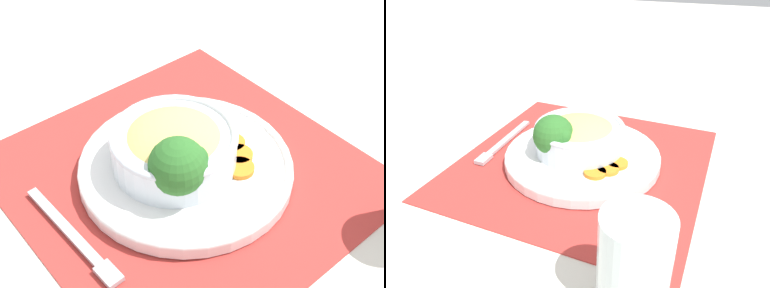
% 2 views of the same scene
% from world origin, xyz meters
% --- Properties ---
extents(ground_plane, '(4.00, 4.00, 0.00)m').
position_xyz_m(ground_plane, '(0.00, 0.00, 0.00)').
color(ground_plane, beige).
extents(placemat, '(0.46, 0.47, 0.00)m').
position_xyz_m(placemat, '(0.00, 0.00, 0.00)').
color(placemat, '#B2332D').
rests_on(placemat, ground_plane).
extents(plate, '(0.28, 0.28, 0.02)m').
position_xyz_m(plate, '(0.00, 0.00, 0.02)').
color(plate, white).
rests_on(plate, placemat).
extents(bowl, '(0.16, 0.16, 0.06)m').
position_xyz_m(bowl, '(0.01, -0.01, 0.05)').
color(bowl, silver).
rests_on(bowl, plate).
extents(broccoli_floret, '(0.07, 0.07, 0.08)m').
position_xyz_m(broccoli_floret, '(0.04, 0.03, 0.07)').
color(broccoli_floret, '#84AD5B').
rests_on(broccoli_floret, plate).
extents(carrot_slice_near, '(0.04, 0.04, 0.01)m').
position_xyz_m(carrot_slice_near, '(-0.04, 0.06, 0.02)').
color(carrot_slice_near, orange).
rests_on(carrot_slice_near, plate).
extents(carrot_slice_middle, '(0.04, 0.04, 0.01)m').
position_xyz_m(carrot_slice_middle, '(-0.06, 0.04, 0.02)').
color(carrot_slice_middle, orange).
rests_on(carrot_slice_middle, plate).
extents(carrot_slice_far, '(0.04, 0.04, 0.01)m').
position_xyz_m(carrot_slice_far, '(-0.07, 0.02, 0.02)').
color(carrot_slice_far, orange).
rests_on(carrot_slice_far, plate).
extents(fork, '(0.02, 0.18, 0.01)m').
position_xyz_m(fork, '(0.17, 0.00, 0.01)').
color(fork, '#B7B7BC').
rests_on(fork, placemat).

